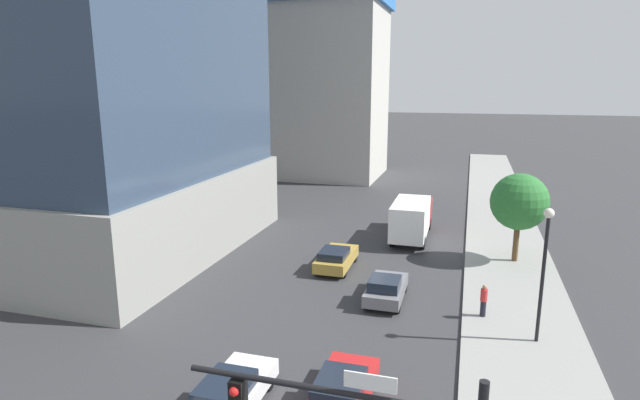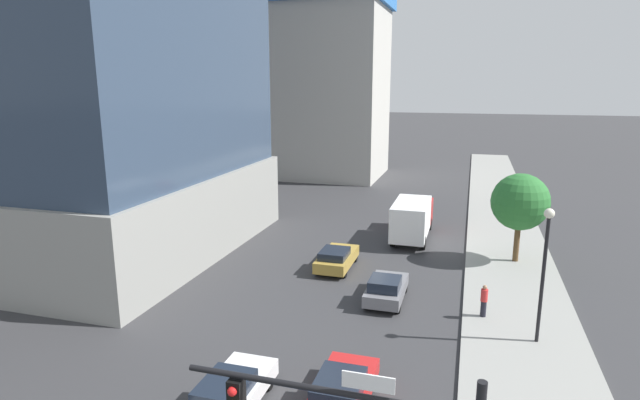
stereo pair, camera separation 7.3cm
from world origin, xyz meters
name	(u,v)px [view 2 (the right image)]	position (x,y,z in m)	size (l,w,h in m)	color
sidewalk	(518,306)	(8.71, 20.00, 0.07)	(5.50, 120.00, 0.15)	gray
construction_building	(319,70)	(-12.71, 55.55, 12.96)	(25.93, 13.14, 32.51)	#B2AFA8
street_lamp	(545,257)	(9.21, 16.13, 4.14)	(0.44, 0.44, 6.13)	black
street_tree	(520,202)	(9.05, 27.26, 4.07)	(3.62, 3.62, 5.75)	brown
car_red	(342,389)	(1.97, 9.19, 0.73)	(1.93, 4.12, 1.43)	red
car_white	(228,395)	(-1.84, 7.80, 0.68)	(1.90, 4.78, 1.37)	silver
car_gold	(337,258)	(-1.84, 22.92, 0.71)	(1.91, 4.35, 1.41)	#AD8938
car_gray	(386,289)	(1.97, 18.86, 0.72)	(1.87, 4.05, 1.48)	slate
box_truck	(412,217)	(1.97, 30.67, 1.70)	(2.43, 7.61, 3.04)	#B21E1E
pedestrian_red_shirt	(484,301)	(6.93, 18.11, 0.98)	(0.34, 0.34, 1.64)	black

